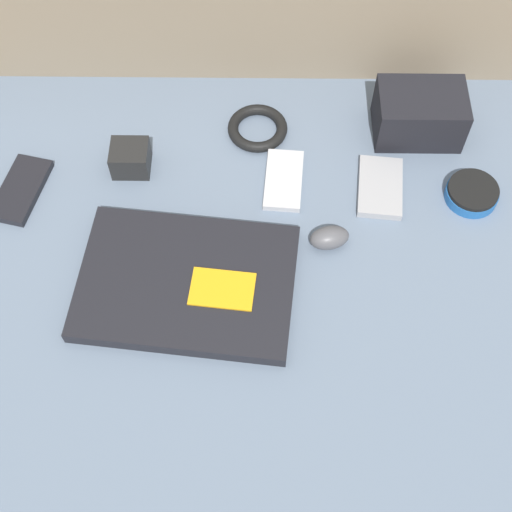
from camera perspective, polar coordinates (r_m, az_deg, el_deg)
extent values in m
plane|color=#7A6651|center=(1.14, 0.00, -3.31)|extent=(8.00, 8.00, 0.00)
cube|color=slate|center=(1.09, 0.00, -1.99)|extent=(1.02, 0.74, 0.11)
cube|color=black|center=(1.02, -5.57, -2.13)|extent=(0.33, 0.25, 0.02)
cube|color=orange|center=(1.00, -2.72, -2.65)|extent=(0.10, 0.07, 0.00)
ellipsoid|color=#4C4C51|center=(1.06, 5.89, 1.46)|extent=(0.07, 0.05, 0.03)
cylinder|color=#1E569E|center=(1.15, 16.85, 4.74)|extent=(0.08, 0.08, 0.02)
cylinder|color=black|center=(1.14, 17.00, 5.09)|extent=(0.08, 0.08, 0.01)
cube|color=black|center=(1.17, -18.29, 5.06)|extent=(0.09, 0.13, 0.01)
cube|color=#99999E|center=(1.13, 9.90, 5.44)|extent=(0.08, 0.12, 0.01)
cube|color=#B7B7BC|center=(1.12, 2.23, 6.09)|extent=(0.07, 0.12, 0.01)
cube|color=black|center=(1.19, 12.94, 11.02)|extent=(0.14, 0.10, 0.08)
cube|color=black|center=(1.15, -10.01, 7.72)|extent=(0.06, 0.05, 0.05)
torus|color=black|center=(1.19, 0.18, 10.19)|extent=(0.10, 0.10, 0.02)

